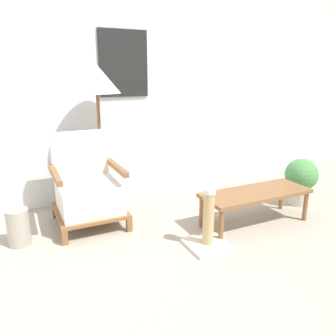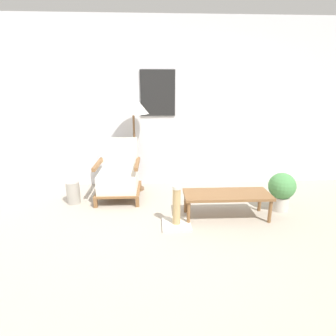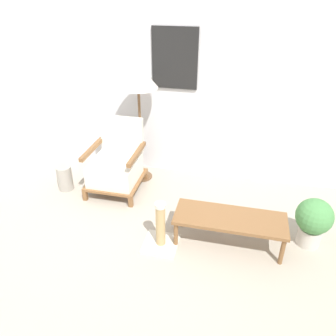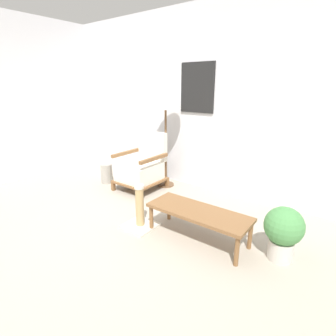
% 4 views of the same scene
% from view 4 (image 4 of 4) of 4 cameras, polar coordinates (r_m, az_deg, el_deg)
% --- Properties ---
extents(ground_plane, '(14.00, 14.00, 0.00)m').
position_cam_4_polar(ground_plane, '(2.95, -14.84, -15.68)').
color(ground_plane, '#A89E8E').
extents(wall_back, '(8.00, 0.09, 2.70)m').
position_cam_4_polar(wall_back, '(4.08, 7.73, 14.12)').
color(wall_back, silver).
rests_on(wall_back, ground_plane).
extents(wall_left, '(0.06, 8.00, 2.70)m').
position_cam_4_polar(wall_left, '(5.13, -31.21, 12.49)').
color(wall_left, silver).
rests_on(wall_left, ground_plane).
extents(armchair, '(0.64, 0.68, 0.88)m').
position_cam_4_polar(armchair, '(4.15, -5.77, 0.07)').
color(armchair, brown).
rests_on(armchair, ground_plane).
extents(floor_lamp, '(0.48, 0.48, 1.54)m').
position_cam_4_polar(floor_lamp, '(4.07, -0.53, 14.13)').
color(floor_lamp, brown).
rests_on(floor_lamp, ground_plane).
extents(coffee_table, '(1.10, 0.41, 0.34)m').
position_cam_4_polar(coffee_table, '(2.81, 6.59, -9.89)').
color(coffee_table, brown).
rests_on(coffee_table, ground_plane).
extents(vase, '(0.19, 0.19, 0.32)m').
position_cam_4_polar(vase, '(4.55, -13.21, -1.16)').
color(vase, '#9E998E').
rests_on(vase, ground_plane).
extents(potted_plant, '(0.36, 0.36, 0.53)m').
position_cam_4_polar(potted_plant, '(2.71, 23.81, -12.31)').
color(potted_plant, beige).
rests_on(potted_plant, ground_plane).
extents(scratching_post, '(0.35, 0.35, 0.52)m').
position_cam_4_polar(scratching_post, '(3.09, -6.12, -9.96)').
color(scratching_post, beige).
rests_on(scratching_post, ground_plane).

